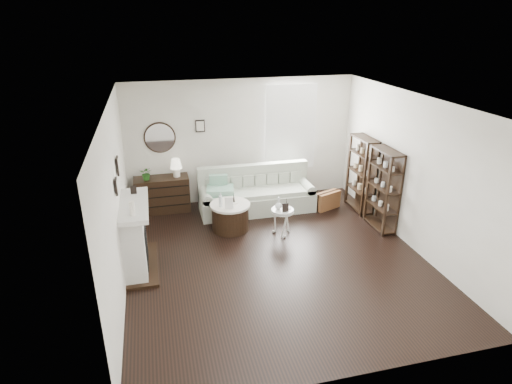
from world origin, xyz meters
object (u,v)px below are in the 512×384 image
object	(u,v)px
sofa	(256,196)
drum_table	(230,216)
dresser	(162,194)
pedestal_table	(282,211)

from	to	relation	value
sofa	drum_table	xyz separation A→B (m)	(-0.72, -0.81, -0.04)
dresser	pedestal_table	xyz separation A→B (m)	(2.17, -1.64, 0.10)
drum_table	pedestal_table	distance (m)	1.04
sofa	dresser	world-z (taller)	sofa
sofa	pedestal_table	world-z (taller)	sofa
dresser	drum_table	xyz separation A→B (m)	(1.24, -1.20, -0.10)
pedestal_table	drum_table	bearing A→B (deg)	154.76
sofa	dresser	size ratio (longest dim) A/B	2.14
pedestal_table	sofa	bearing A→B (deg)	99.57
sofa	pedestal_table	size ratio (longest dim) A/B	4.62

